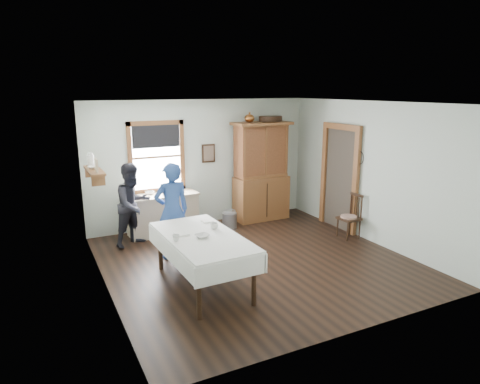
{
  "coord_description": "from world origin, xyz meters",
  "views": [
    {
      "loc": [
        -3.35,
        -6.09,
        2.93
      ],
      "look_at": [
        -0.16,
        0.3,
        1.19
      ],
      "focal_mm": 32.0,
      "sensor_mm": 36.0,
      "label": 1
    }
  ],
  "objects_px": {
    "dining_table": "(203,261)",
    "woman_blue": "(172,214)",
    "work_counter": "(163,214)",
    "pail": "(230,220)",
    "china_hutch": "(261,171)",
    "spindle_chair": "(349,216)",
    "wicker_basket": "(248,217)",
    "figure_dark": "(133,208)"
  },
  "relations": [
    {
      "from": "china_hutch",
      "to": "dining_table",
      "type": "xyz_separation_m",
      "value": [
        -2.47,
        -2.63,
        -0.7
      ]
    },
    {
      "from": "dining_table",
      "to": "wicker_basket",
      "type": "height_order",
      "value": "dining_table"
    },
    {
      "from": "work_counter",
      "to": "dining_table",
      "type": "distance_m",
      "value": 2.63
    },
    {
      "from": "pail",
      "to": "woman_blue",
      "type": "height_order",
      "value": "woman_blue"
    },
    {
      "from": "work_counter",
      "to": "woman_blue",
      "type": "height_order",
      "value": "woman_blue"
    },
    {
      "from": "china_hutch",
      "to": "spindle_chair",
      "type": "distance_m",
      "value": 2.24
    },
    {
      "from": "woman_blue",
      "to": "wicker_basket",
      "type": "bearing_deg",
      "value": -150.88
    },
    {
      "from": "china_hutch",
      "to": "woman_blue",
      "type": "distance_m",
      "value": 2.87
    },
    {
      "from": "pail",
      "to": "wicker_basket",
      "type": "relative_size",
      "value": 1.03
    },
    {
      "from": "work_counter",
      "to": "dining_table",
      "type": "height_order",
      "value": "work_counter"
    },
    {
      "from": "wicker_basket",
      "to": "figure_dark",
      "type": "height_order",
      "value": "figure_dark"
    },
    {
      "from": "wicker_basket",
      "to": "woman_blue",
      "type": "relative_size",
      "value": 0.2
    },
    {
      "from": "dining_table",
      "to": "spindle_chair",
      "type": "relative_size",
      "value": 2.24
    },
    {
      "from": "china_hutch",
      "to": "wicker_basket",
      "type": "xyz_separation_m",
      "value": [
        -0.38,
        -0.08,
        -1.01
      ]
    },
    {
      "from": "work_counter",
      "to": "pail",
      "type": "height_order",
      "value": "work_counter"
    },
    {
      "from": "work_counter",
      "to": "wicker_basket",
      "type": "xyz_separation_m",
      "value": [
        1.92,
        -0.08,
        -0.32
      ]
    },
    {
      "from": "china_hutch",
      "to": "spindle_chair",
      "type": "bearing_deg",
      "value": -64.96
    },
    {
      "from": "spindle_chair",
      "to": "work_counter",
      "type": "bearing_deg",
      "value": 145.62
    },
    {
      "from": "china_hutch",
      "to": "pail",
      "type": "relative_size",
      "value": 6.61
    },
    {
      "from": "pail",
      "to": "work_counter",
      "type": "bearing_deg",
      "value": 167.98
    },
    {
      "from": "work_counter",
      "to": "wicker_basket",
      "type": "relative_size",
      "value": 4.47
    },
    {
      "from": "work_counter",
      "to": "pail",
      "type": "relative_size",
      "value": 4.33
    },
    {
      "from": "dining_table",
      "to": "woman_blue",
      "type": "distance_m",
      "value": 1.36
    },
    {
      "from": "china_hutch",
      "to": "spindle_chair",
      "type": "relative_size",
      "value": 2.46
    },
    {
      "from": "dining_table",
      "to": "spindle_chair",
      "type": "distance_m",
      "value": 3.48
    },
    {
      "from": "china_hutch",
      "to": "pail",
      "type": "distance_m",
      "value": 1.36
    },
    {
      "from": "china_hutch",
      "to": "woman_blue",
      "type": "relative_size",
      "value": 1.4
    },
    {
      "from": "wicker_basket",
      "to": "spindle_chair",
      "type": "bearing_deg",
      "value": -54.57
    },
    {
      "from": "woman_blue",
      "to": "figure_dark",
      "type": "xyz_separation_m",
      "value": [
        -0.46,
        0.93,
        -0.05
      ]
    },
    {
      "from": "work_counter",
      "to": "woman_blue",
      "type": "distance_m",
      "value": 1.4
    },
    {
      "from": "pail",
      "to": "woman_blue",
      "type": "relative_size",
      "value": 0.21
    },
    {
      "from": "spindle_chair",
      "to": "pail",
      "type": "height_order",
      "value": "spindle_chair"
    },
    {
      "from": "wicker_basket",
      "to": "figure_dark",
      "type": "xyz_separation_m",
      "value": [
        -2.6,
        -0.32,
        0.64
      ]
    },
    {
      "from": "china_hutch",
      "to": "wicker_basket",
      "type": "relative_size",
      "value": 6.83
    },
    {
      "from": "wicker_basket",
      "to": "woman_blue",
      "type": "xyz_separation_m",
      "value": [
        -2.14,
        -1.25,
        0.69
      ]
    },
    {
      "from": "pail",
      "to": "dining_table",
      "type": "bearing_deg",
      "value": -123.35
    },
    {
      "from": "figure_dark",
      "to": "china_hutch",
      "type": "bearing_deg",
      "value": -19.4
    },
    {
      "from": "spindle_chair",
      "to": "pail",
      "type": "xyz_separation_m",
      "value": [
        -1.87,
        1.63,
        -0.28
      ]
    },
    {
      "from": "wicker_basket",
      "to": "woman_blue",
      "type": "distance_m",
      "value": 2.58
    },
    {
      "from": "work_counter",
      "to": "pail",
      "type": "xyz_separation_m",
      "value": [
        1.37,
        -0.29,
        -0.25
      ]
    },
    {
      "from": "china_hutch",
      "to": "woman_blue",
      "type": "bearing_deg",
      "value": -152.97
    },
    {
      "from": "woman_blue",
      "to": "dining_table",
      "type": "bearing_deg",
      "value": 90.93
    }
  ]
}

